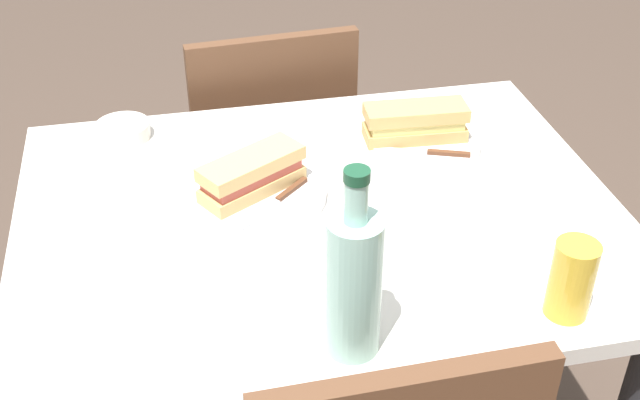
{
  "coord_description": "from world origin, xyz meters",
  "views": [
    {
      "loc": [
        0.23,
        1.12,
        1.55
      ],
      "look_at": [
        0.0,
        0.0,
        0.76
      ],
      "focal_mm": 45.7,
      "sensor_mm": 36.0,
      "label": 1
    }
  ],
  "objects_px": {
    "chair_near": "(266,159)",
    "plate_far": "(253,194)",
    "beer_glass": "(572,280)",
    "dining_table": "(320,265)",
    "baguette_sandwich_near": "(415,122)",
    "knife_near": "(428,152)",
    "baguette_sandwich_far": "(252,174)",
    "knife_far": "(278,200)",
    "olive_bowl": "(123,130)",
    "water_bottle": "(354,282)",
    "plate_near": "(414,141)"
  },
  "relations": [
    {
      "from": "chair_near",
      "to": "plate_far",
      "type": "bearing_deg",
      "value": 79.91
    },
    {
      "from": "chair_near",
      "to": "beer_glass",
      "type": "height_order",
      "value": "beer_glass"
    },
    {
      "from": "dining_table",
      "to": "baguette_sandwich_near",
      "type": "distance_m",
      "value": 0.33
    },
    {
      "from": "knife_near",
      "to": "dining_table",
      "type": "bearing_deg",
      "value": 26.74
    },
    {
      "from": "baguette_sandwich_far",
      "to": "knife_far",
      "type": "distance_m",
      "value": 0.06
    },
    {
      "from": "dining_table",
      "to": "olive_bowl",
      "type": "relative_size",
      "value": 9.81
    },
    {
      "from": "dining_table",
      "to": "plate_far",
      "type": "distance_m",
      "value": 0.18
    },
    {
      "from": "chair_near",
      "to": "olive_bowl",
      "type": "bearing_deg",
      "value": 40.97
    },
    {
      "from": "baguette_sandwich_near",
      "to": "beer_glass",
      "type": "bearing_deg",
      "value": 98.18
    },
    {
      "from": "dining_table",
      "to": "knife_far",
      "type": "distance_m",
      "value": 0.16
    },
    {
      "from": "dining_table",
      "to": "water_bottle",
      "type": "distance_m",
      "value": 0.41
    },
    {
      "from": "knife_near",
      "to": "baguette_sandwich_far",
      "type": "xyz_separation_m",
      "value": [
        0.34,
        0.06,
        0.03
      ]
    },
    {
      "from": "dining_table",
      "to": "chair_near",
      "type": "height_order",
      "value": "chair_near"
    },
    {
      "from": "baguette_sandwich_near",
      "to": "knife_near",
      "type": "height_order",
      "value": "baguette_sandwich_near"
    },
    {
      "from": "water_bottle",
      "to": "beer_glass",
      "type": "bearing_deg",
      "value": -179.26
    },
    {
      "from": "chair_near",
      "to": "baguette_sandwich_far",
      "type": "distance_m",
      "value": 0.62
    },
    {
      "from": "knife_near",
      "to": "olive_bowl",
      "type": "height_order",
      "value": "olive_bowl"
    },
    {
      "from": "olive_bowl",
      "to": "baguette_sandwich_near",
      "type": "bearing_deg",
      "value": 165.27
    },
    {
      "from": "plate_near",
      "to": "plate_far",
      "type": "distance_m",
      "value": 0.35
    },
    {
      "from": "plate_near",
      "to": "baguette_sandwich_far",
      "type": "distance_m",
      "value": 0.35
    },
    {
      "from": "chair_near",
      "to": "baguette_sandwich_near",
      "type": "height_order",
      "value": "chair_near"
    },
    {
      "from": "plate_near",
      "to": "knife_near",
      "type": "distance_m",
      "value": 0.06
    },
    {
      "from": "plate_near",
      "to": "olive_bowl",
      "type": "xyz_separation_m",
      "value": [
        0.55,
        -0.14,
        0.01
      ]
    },
    {
      "from": "baguette_sandwich_near",
      "to": "baguette_sandwich_far",
      "type": "height_order",
      "value": "same"
    },
    {
      "from": "baguette_sandwich_near",
      "to": "chair_near",
      "type": "bearing_deg",
      "value": -60.67
    },
    {
      "from": "chair_near",
      "to": "baguette_sandwich_far",
      "type": "bearing_deg",
      "value": 79.91
    },
    {
      "from": "water_bottle",
      "to": "plate_far",
      "type": "bearing_deg",
      "value": -77.98
    },
    {
      "from": "plate_far",
      "to": "olive_bowl",
      "type": "xyz_separation_m",
      "value": [
        0.22,
        -0.26,
        0.01
      ]
    },
    {
      "from": "knife_near",
      "to": "water_bottle",
      "type": "distance_m",
      "value": 0.52
    },
    {
      "from": "dining_table",
      "to": "plate_far",
      "type": "relative_size",
      "value": 4.0
    },
    {
      "from": "chair_near",
      "to": "knife_near",
      "type": "bearing_deg",
      "value": 116.78
    },
    {
      "from": "knife_far",
      "to": "olive_bowl",
      "type": "distance_m",
      "value": 0.4
    },
    {
      "from": "baguette_sandwich_near",
      "to": "dining_table",
      "type": "bearing_deg",
      "value": 38.58
    },
    {
      "from": "baguette_sandwich_near",
      "to": "olive_bowl",
      "type": "bearing_deg",
      "value": -14.73
    },
    {
      "from": "knife_near",
      "to": "beer_glass",
      "type": "bearing_deg",
      "value": 98.37
    },
    {
      "from": "baguette_sandwich_near",
      "to": "knife_far",
      "type": "height_order",
      "value": "baguette_sandwich_near"
    },
    {
      "from": "knife_far",
      "to": "chair_near",
      "type": "bearing_deg",
      "value": -95.69
    },
    {
      "from": "baguette_sandwich_far",
      "to": "knife_far",
      "type": "xyz_separation_m",
      "value": [
        -0.04,
        0.04,
        -0.03
      ]
    },
    {
      "from": "knife_near",
      "to": "water_bottle",
      "type": "xyz_separation_m",
      "value": [
        0.25,
        0.45,
        0.1
      ]
    },
    {
      "from": "baguette_sandwich_far",
      "to": "dining_table",
      "type": "bearing_deg",
      "value": 150.78
    },
    {
      "from": "plate_near",
      "to": "knife_near",
      "type": "relative_size",
      "value": 1.49
    },
    {
      "from": "plate_far",
      "to": "baguette_sandwich_far",
      "type": "distance_m",
      "value": 0.04
    },
    {
      "from": "baguette_sandwich_far",
      "to": "beer_glass",
      "type": "relative_size",
      "value": 1.63
    },
    {
      "from": "knife_near",
      "to": "baguette_sandwich_far",
      "type": "height_order",
      "value": "baguette_sandwich_far"
    },
    {
      "from": "knife_near",
      "to": "knife_far",
      "type": "xyz_separation_m",
      "value": [
        0.3,
        0.1,
        0.0
      ]
    },
    {
      "from": "knife_near",
      "to": "beer_glass",
      "type": "height_order",
      "value": "beer_glass"
    },
    {
      "from": "plate_near",
      "to": "beer_glass",
      "type": "distance_m",
      "value": 0.51
    },
    {
      "from": "beer_glass",
      "to": "olive_bowl",
      "type": "height_order",
      "value": "beer_glass"
    },
    {
      "from": "beer_glass",
      "to": "dining_table",
      "type": "bearing_deg",
      "value": -47.8
    },
    {
      "from": "chair_near",
      "to": "knife_far",
      "type": "xyz_separation_m",
      "value": [
        0.06,
        0.58,
        0.27
      ]
    }
  ]
}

